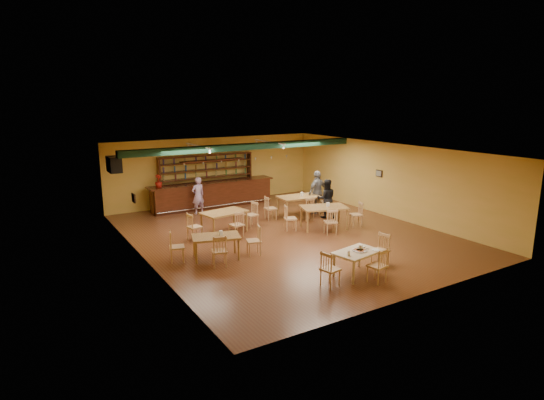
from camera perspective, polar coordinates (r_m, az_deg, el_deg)
floor at (r=16.00m, az=1.63°, el=-4.36°), size 12.00×12.00×0.00m
ceiling_beam at (r=17.80m, az=-3.23°, el=6.81°), size 10.00×0.30×0.25m
track_rail_left at (r=17.58m, az=-9.39°, el=6.82°), size 0.05×2.50×0.05m
track_rail_right at (r=19.00m, az=-0.34°, el=7.42°), size 0.05×2.50×0.05m
ac_unit at (r=17.55m, az=-19.45°, el=4.31°), size 0.34×0.70×0.48m
picture_left at (r=14.54m, az=-17.25°, el=0.25°), size 0.04×0.34×0.28m
picture_right at (r=19.06m, az=13.51°, el=3.32°), size 0.04×0.34×0.28m
bar_counter at (r=20.04m, az=-7.56°, el=0.72°), size 5.74×0.85×1.13m
back_bar_hutch at (r=20.50m, az=-8.31°, el=2.60°), size 4.44×0.40×2.28m
poinsettia at (r=19.07m, az=-14.29°, el=2.36°), size 0.38×0.38×0.54m
dining_table_a at (r=16.12m, az=-6.10°, el=-2.83°), size 1.71×1.20×0.79m
dining_table_b at (r=18.38m, az=3.41°, el=-0.77°), size 1.75×1.15×0.83m
dining_table_c at (r=13.63m, az=-7.13°, el=-5.97°), size 1.60×1.22×0.71m
dining_table_d at (r=16.69m, az=6.62°, el=-2.23°), size 1.90×1.49×0.83m
near_table at (r=12.49m, az=10.74°, el=-7.92°), size 1.40×1.04×0.68m
pizza_tray at (r=12.43m, az=11.12°, el=-6.33°), size 0.43×0.43×0.01m
parmesan_shaker at (r=12.00m, az=9.79°, el=-6.74°), size 0.09×0.09×0.11m
napkin_stack at (r=12.70m, az=11.34°, el=-5.89°), size 0.24×0.21×0.03m
pizza_server at (r=12.55m, az=11.45°, el=-6.12°), size 0.33×0.21×0.00m
side_plate at (r=12.58m, az=13.08°, el=-6.21°), size 0.26×0.26×0.01m
patron_bar at (r=18.87m, az=-9.41°, el=0.57°), size 0.62×0.45×1.56m
patron_right_a at (r=18.13m, az=6.95°, el=0.19°), size 0.96×0.88×1.58m
patron_right_b at (r=18.83m, az=5.83°, el=1.03°), size 1.13×0.67×1.80m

